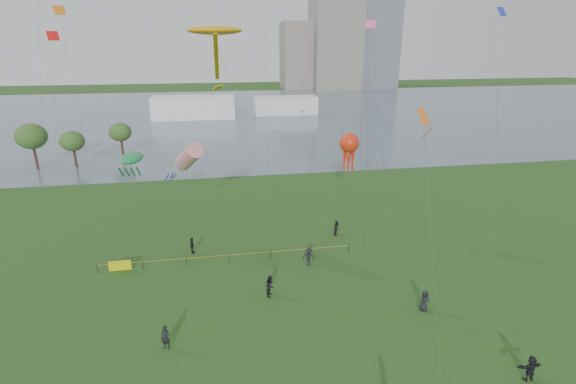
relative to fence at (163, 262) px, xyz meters
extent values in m
plane|color=#183A12|center=(11.37, -13.12, -0.55)|extent=(400.00, 400.00, 0.00)
cube|color=slate|center=(11.37, 86.88, -0.53)|extent=(400.00, 120.00, 0.08)
cube|color=slate|center=(57.37, 148.88, 18.45)|extent=(20.00, 20.00, 38.00)
cube|color=slate|center=(43.37, 154.88, 13.45)|extent=(16.00, 18.00, 28.00)
cube|color=white|center=(-0.63, 81.88, 2.45)|extent=(22.00, 8.00, 6.00)
cube|color=white|center=(25.37, 84.88, 1.95)|extent=(18.00, 7.00, 5.00)
cylinder|color=#3A231A|center=(-24.28, 36.65, 1.15)|extent=(0.44, 0.44, 3.42)
ellipsoid|color=#3C6227|center=(-24.28, 36.65, 4.99)|extent=(4.86, 4.86, 4.10)
cylinder|color=#3A231A|center=(-18.25, 36.77, 0.83)|extent=(0.44, 0.44, 2.77)
ellipsoid|color=#3C6227|center=(-18.25, 36.77, 3.94)|extent=(3.94, 3.94, 3.33)
cylinder|color=#3A231A|center=(-11.90, 43.01, 0.83)|extent=(0.44, 0.44, 2.78)
ellipsoid|color=#3C6227|center=(-11.90, 43.01, 3.95)|extent=(3.95, 3.95, 3.33)
cylinder|color=black|center=(-5.88, 0.00, -0.13)|extent=(0.07, 0.07, 0.85)
cylinder|color=black|center=(-1.88, 0.00, -0.13)|extent=(0.07, 0.07, 0.85)
cylinder|color=black|center=(2.12, 0.00, -0.13)|extent=(0.07, 0.07, 0.85)
cylinder|color=black|center=(6.12, 0.00, -0.13)|extent=(0.07, 0.07, 0.85)
cylinder|color=black|center=(10.12, 0.00, -0.13)|extent=(0.07, 0.07, 0.85)
cylinder|color=black|center=(14.12, 0.00, -0.13)|extent=(0.07, 0.07, 0.85)
cylinder|color=black|center=(18.12, 0.00, -0.13)|extent=(0.07, 0.07, 0.85)
cylinder|color=gold|center=(6.12, 0.00, 0.19)|extent=(24.00, 0.03, 0.03)
cube|color=yellow|center=(-3.88, 0.00, 0.00)|extent=(2.00, 0.04, 1.00)
imported|color=black|center=(9.35, -6.23, 0.36)|extent=(0.96, 1.08, 1.84)
imported|color=black|center=(13.55, -1.87, 0.34)|extent=(1.22, 0.78, 1.79)
imported|color=black|center=(2.56, 2.41, 0.30)|extent=(0.60, 1.06, 1.70)
imported|color=black|center=(21.07, -10.27, 0.32)|extent=(0.93, 0.68, 1.76)
imported|color=black|center=(24.21, -18.12, 0.32)|extent=(1.63, 0.52, 1.76)
imported|color=black|center=(1.43, -11.40, 0.35)|extent=(0.76, 0.62, 1.81)
imported|color=black|center=(18.02, 4.05, 0.27)|extent=(1.00, 1.01, 1.65)
cylinder|color=#3F3F42|center=(8.39, 3.73, 9.97)|extent=(4.80, 6.91, 21.06)
ellipsoid|color=orange|center=(6.00, 7.17, 20.50)|extent=(5.31, 3.32, 0.83)
cube|color=orange|center=(6.00, 2.97, 18.10)|extent=(0.36, 6.98, 4.09)
cube|color=orange|center=(6.00, -0.83, 16.00)|extent=(0.95, 0.95, 0.42)
cylinder|color=#3F3F42|center=(1.61, 4.89, 4.04)|extent=(2.26, 1.18, 9.20)
cylinder|color=red|center=(2.72, 5.46, 8.64)|extent=(3.52, 5.00, 3.70)
cylinder|color=#1B28C2|center=(1.32, 4.26, 7.04)|extent=(0.60, 1.13, 0.88)
cylinder|color=#1B28C2|center=(1.04, 4.64, 7.04)|extent=(0.60, 1.13, 0.88)
cylinder|color=#1B28C2|center=(0.60, 4.50, 7.04)|extent=(0.60, 1.13, 0.88)
cylinder|color=#1B28C2|center=(0.60, 4.03, 7.04)|extent=(0.60, 1.13, 0.88)
cylinder|color=#1B28C2|center=(1.04, 3.88, 7.04)|extent=(0.60, 1.13, 0.88)
cylinder|color=#3F3F42|center=(-3.48, 3.88, 3.82)|extent=(0.50, 7.81, 8.76)
ellipsoid|color=#17803E|center=(-3.24, 7.77, 8.19)|extent=(2.35, 4.23, 0.82)
cylinder|color=#17803E|center=(-4.04, 6.17, 7.19)|extent=(0.16, 1.79, 1.54)
cylinder|color=#17803E|center=(-3.49, 6.17, 7.19)|extent=(0.16, 1.79, 1.54)
cylinder|color=#17803E|center=(-2.94, 6.17, 7.19)|extent=(0.16, 1.79, 1.54)
cylinder|color=#17803E|center=(-2.39, 6.17, 7.19)|extent=(0.16, 1.79, 1.54)
cylinder|color=#3F3F42|center=(16.33, 1.61, 4.54)|extent=(5.57, 5.94, 10.20)
sphere|color=red|center=(19.10, 4.57, 9.63)|extent=(2.02, 2.02, 2.02)
cylinder|color=red|center=(19.60, 4.57, 8.03)|extent=(0.18, 0.54, 2.60)
cylinder|color=red|center=(19.35, 5.00, 8.03)|extent=(0.49, 0.36, 2.61)
cylinder|color=red|center=(18.85, 5.00, 8.03)|extent=(0.49, 0.36, 2.61)
cylinder|color=red|center=(18.60, 4.57, 8.03)|extent=(0.18, 0.54, 2.60)
cylinder|color=red|center=(18.85, 4.13, 8.03)|extent=(0.49, 0.36, 2.61)
cylinder|color=red|center=(19.35, 4.13, 8.03)|extent=(0.49, 0.36, 2.61)
cylinder|color=#3F3F42|center=(19.86, -12.22, 6.71)|extent=(3.71, 13.20, 14.54)
cube|color=orange|center=(21.70, -5.63, 13.97)|extent=(1.51, 1.51, 1.23)
cylinder|color=orange|center=(21.70, -6.53, 12.97)|extent=(0.08, 1.58, 1.35)
cube|color=#E5598C|center=(20.14, 3.22, 20.99)|extent=(0.93, 0.60, 0.76)
cube|color=#1933B2|center=(31.53, 0.94, 22.05)|extent=(0.97, 0.68, 0.76)
cube|color=red|center=(-7.53, 4.37, 19.97)|extent=(1.05, 0.91, 0.76)
cube|color=orange|center=(-7.23, 6.09, 22.08)|extent=(1.01, 0.76, 0.76)
camera|label=1|loc=(5.85, -35.99, 19.54)|focal=26.00mm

